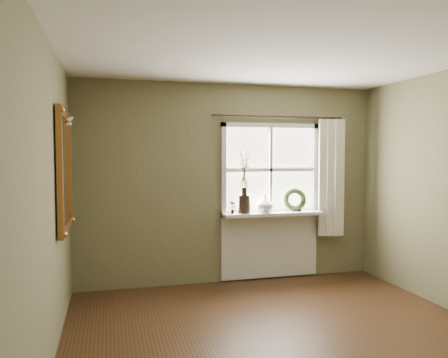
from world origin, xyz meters
name	(u,v)px	position (x,y,z in m)	size (l,w,h in m)	color
floor	(303,356)	(0.00, 0.00, 0.00)	(4.50, 4.50, 0.00)	#372111
ceiling	(306,40)	(0.00, 0.00, 2.60)	(4.50, 4.50, 0.00)	silver
wall_back	(229,183)	(0.00, 2.30, 1.30)	(4.00, 0.10, 2.60)	#696545
wall_left	(35,209)	(-2.05, 0.00, 1.30)	(0.10, 4.50, 2.60)	#696545
window_frame	(270,170)	(0.55, 2.23, 1.48)	(1.36, 0.06, 1.24)	silver
window_sill	(273,214)	(0.55, 2.12, 0.90)	(1.36, 0.26, 0.04)	silver
window_apron	(270,245)	(0.55, 2.23, 0.46)	(1.36, 0.04, 0.88)	silver
dark_jug	(244,204)	(0.15, 2.12, 1.04)	(0.16, 0.16, 0.24)	black
cream_vase	(265,204)	(0.44, 2.12, 1.03)	(0.22, 0.22, 0.23)	beige
wreath	(295,202)	(0.88, 2.16, 1.04)	(0.32, 0.32, 0.08)	#2E451F
potted_plant_left	(232,207)	(-0.01, 2.12, 1.01)	(0.09, 0.06, 0.17)	#2E451F
potted_plant_right	(300,206)	(0.94, 2.12, 1.00)	(0.08, 0.07, 0.15)	#2E451F
curtain	(330,178)	(1.39, 2.13, 1.37)	(0.36, 0.12, 1.59)	beige
curtain_rod	(279,117)	(0.65, 2.17, 2.18)	(0.03, 0.03, 1.84)	black
gilt_mirror	(64,170)	(-1.96, 1.24, 1.53)	(0.10, 1.00, 1.19)	white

